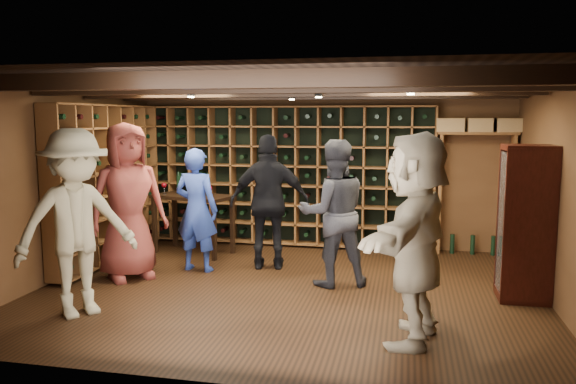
% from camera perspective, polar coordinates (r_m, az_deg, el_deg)
% --- Properties ---
extents(ground, '(6.00, 6.00, 0.00)m').
position_cam_1_polar(ground, '(6.95, -0.02, -9.86)').
color(ground, black).
rests_on(ground, ground).
extents(room_shell, '(6.00, 6.00, 6.00)m').
position_cam_1_polar(room_shell, '(6.69, 0.08, 10.47)').
color(room_shell, '#55351D').
rests_on(room_shell, ground).
extents(wine_rack_back, '(4.65, 0.30, 2.20)m').
position_cam_1_polar(wine_rack_back, '(9.07, -0.20, 1.68)').
color(wine_rack_back, brown).
rests_on(wine_rack_back, ground).
extents(wine_rack_left, '(0.30, 2.65, 2.20)m').
position_cam_1_polar(wine_rack_left, '(8.49, -17.83, 0.91)').
color(wine_rack_left, brown).
rests_on(wine_rack_left, ground).
extents(crate_shelf, '(1.20, 0.32, 2.07)m').
position_cam_1_polar(crate_shelf, '(8.88, 18.67, 3.87)').
color(crate_shelf, brown).
rests_on(crate_shelf, ground).
extents(display_cabinet, '(0.55, 0.50, 1.75)m').
position_cam_1_polar(display_cabinet, '(6.93, 22.93, -3.24)').
color(display_cabinet, black).
rests_on(display_cabinet, ground).
extents(man_blue_shirt, '(0.65, 0.47, 1.68)m').
position_cam_1_polar(man_blue_shirt, '(7.71, -9.28, -1.80)').
color(man_blue_shirt, navy).
rests_on(man_blue_shirt, ground).
extents(man_grey_suit, '(1.07, 0.96, 1.82)m').
position_cam_1_polar(man_grey_suit, '(6.96, 4.65, -2.16)').
color(man_grey_suit, black).
rests_on(man_grey_suit, ground).
extents(guest_red_floral, '(1.15, 1.16, 2.02)m').
position_cam_1_polar(guest_red_floral, '(7.51, -15.97, -0.91)').
color(guest_red_floral, maroon).
rests_on(guest_red_floral, ground).
extents(guest_woman_black, '(1.16, 0.66, 1.86)m').
position_cam_1_polar(guest_woman_black, '(7.71, -1.89, -1.04)').
color(guest_woman_black, black).
rests_on(guest_woman_black, ground).
extents(guest_khaki, '(1.37, 1.46, 1.98)m').
position_cam_1_polar(guest_khaki, '(6.27, -20.70, -2.99)').
color(guest_khaki, gray).
rests_on(guest_khaki, ground).
extents(guest_beige, '(0.97, 1.90, 1.96)m').
position_cam_1_polar(guest_beige, '(5.31, 12.79, -4.59)').
color(guest_beige, tan).
rests_on(guest_beige, ground).
extents(tasting_table, '(1.32, 0.89, 1.19)m').
position_cam_1_polar(tasting_table, '(8.71, -9.67, -1.01)').
color(tasting_table, black).
rests_on(tasting_table, ground).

